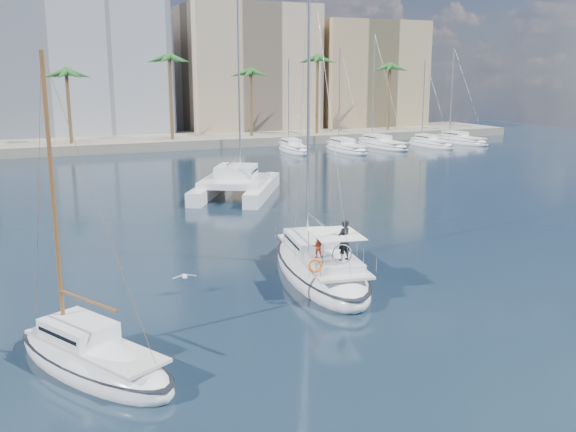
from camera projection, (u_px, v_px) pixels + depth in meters
name	position (u px, v px, depth m)	size (l,w,h in m)	color
ground	(300.00, 278.00, 32.02)	(160.00, 160.00, 0.00)	black
quay	(117.00, 143.00, 86.67)	(120.00, 14.00, 1.20)	gray
building_modern	(11.00, 42.00, 89.92)	(42.00, 16.00, 28.00)	silver
building_beige	(247.00, 72.00, 101.04)	(20.00, 14.00, 20.00)	tan
building_tan_right	(364.00, 78.00, 107.07)	(18.00, 12.00, 18.00)	tan
palm_centre	(117.00, 69.00, 80.94)	(3.60, 3.60, 12.30)	brown
palm_right	(354.00, 70.00, 93.86)	(3.60, 3.60, 12.30)	brown
main_sloop	(320.00, 267.00, 32.10)	(5.35, 11.68, 16.70)	white
small_sloop	(92.00, 359.00, 22.06)	(5.99, 8.18, 11.42)	white
catamaran	(236.00, 182.00, 52.97)	(10.46, 12.45, 16.38)	white
seagull	(184.00, 276.00, 29.36)	(1.12, 0.48, 0.21)	silver
moored_yacht_a	(293.00, 152.00, 81.83)	(2.72, 9.35, 11.90)	white
moored_yacht_b	(346.00, 151.00, 82.51)	(3.14, 10.78, 13.72)	white
moored_yacht_c	(381.00, 147.00, 86.78)	(3.55, 12.21, 15.54)	white
moored_yacht_d	(430.00, 147.00, 87.45)	(2.72, 9.35, 11.90)	white
moored_yacht_e	(460.00, 143.00, 91.72)	(3.14, 10.78, 13.72)	white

